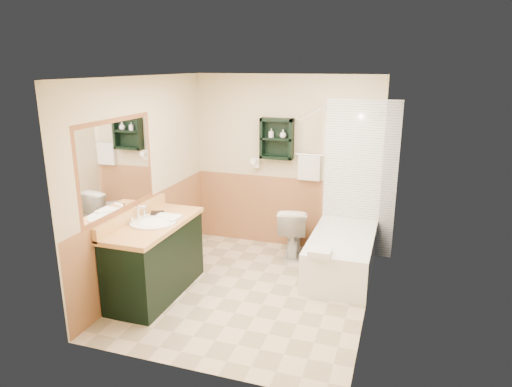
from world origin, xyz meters
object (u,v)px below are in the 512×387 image
at_px(wall_shelf, 277,139).
at_px(soap_bottle_a, 271,135).
at_px(toilet, 293,231).
at_px(soap_bottle_b, 283,135).
at_px(hair_dryer, 256,162).
at_px(vanity, 156,258).
at_px(bathtub, 342,254).
at_px(vanity_book, 150,206).

xyz_separation_m(wall_shelf, soap_bottle_a, (-0.07, -0.01, 0.04)).
xyz_separation_m(toilet, soap_bottle_b, (-0.22, 0.22, 1.27)).
xyz_separation_m(wall_shelf, hair_dryer, (-0.30, 0.02, -0.35)).
bearing_deg(soap_bottle_b, vanity, -119.00).
xyz_separation_m(wall_shelf, vanity, (-0.89, -1.78, -1.12)).
xyz_separation_m(vanity, bathtub, (1.92, 1.18, -0.18)).
bearing_deg(vanity_book, soap_bottle_a, 32.64).
bearing_deg(wall_shelf, vanity_book, -124.09).
distance_m(bathtub, vanity_book, 2.40).
relative_size(wall_shelf, soap_bottle_a, 4.61).
bearing_deg(wall_shelf, vanity, -116.69).
distance_m(vanity, soap_bottle_a, 2.28).
height_order(wall_shelf, bathtub, wall_shelf).
distance_m(wall_shelf, bathtub, 1.76).
distance_m(vanity, bathtub, 2.26).
bearing_deg(vanity, toilet, 52.16).
bearing_deg(soap_bottle_b, wall_shelf, 176.77).
xyz_separation_m(bathtub, soap_bottle_b, (-0.94, 0.59, 1.36)).
height_order(hair_dryer, soap_bottle_a, soap_bottle_a).
relative_size(toilet, soap_bottle_b, 6.06).
relative_size(vanity, soap_bottle_a, 11.26).
bearing_deg(soap_bottle_a, bathtub, -28.35).
height_order(hair_dryer, bathtub, hair_dryer).
bearing_deg(soap_bottle_a, hair_dryer, 172.43).
bearing_deg(bathtub, wall_shelf, 149.74).
bearing_deg(soap_bottle_b, soap_bottle_a, 180.00).
distance_m(wall_shelf, soap_bottle_b, 0.11).
relative_size(vanity_book, soap_bottle_b, 1.79).
distance_m(wall_shelf, hair_dryer, 0.46).
bearing_deg(hair_dryer, vanity_book, -115.53).
bearing_deg(hair_dryer, bathtub, -25.19).
relative_size(hair_dryer, vanity, 0.18).
distance_m(wall_shelf, vanity_book, 1.98).
bearing_deg(vanity, hair_dryer, 71.75).
distance_m(vanity_book, soap_bottle_b, 2.05).
relative_size(vanity, soap_bottle_b, 11.74).
distance_m(hair_dryer, toilet, 1.08).
relative_size(bathtub, soap_bottle_a, 12.56).
xyz_separation_m(vanity_book, soap_bottle_a, (0.99, 1.56, 0.64)).
bearing_deg(wall_shelf, soap_bottle_b, -3.23).
height_order(vanity_book, soap_bottle_b, soap_bottle_b).
xyz_separation_m(bathtub, vanity_book, (-2.08, -0.97, 0.71)).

